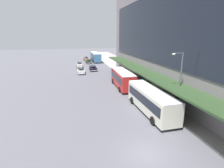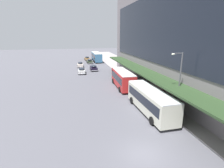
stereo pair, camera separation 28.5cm
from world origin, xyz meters
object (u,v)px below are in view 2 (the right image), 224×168
at_px(sedan_trailing_mid, 94,68).
at_px(sedan_lead_near, 90,61).
at_px(sedan_lead_mid, 80,64).
at_px(street_lamp, 179,80).
at_px(transit_bus_kerbside_far, 97,56).
at_px(sedan_oncoming_rear, 87,58).
at_px(transit_bus_kerbside_rear, 123,78).
at_px(transit_bus_kerbside_front, 150,100).
at_px(pedestrian_at_kerb, 164,97).
at_px(sedan_far_back, 82,71).

bearing_deg(sedan_trailing_mid, sedan_lead_near, 89.03).
height_order(sedan_lead_mid, street_lamp, street_lamp).
height_order(sedan_trailing_mid, sedan_lead_near, sedan_trailing_mid).
distance_m(sedan_lead_near, street_lamp, 45.12).
xyz_separation_m(transit_bus_kerbside_far, sedan_oncoming_rear, (-3.30, 4.05, -1.16)).
height_order(transit_bus_kerbside_rear, sedan_lead_mid, transit_bus_kerbside_rear).
bearing_deg(sedan_trailing_mid, transit_bus_kerbside_front, -83.12).
xyz_separation_m(transit_bus_kerbside_rear, sedan_lead_mid, (-6.82, 24.51, -1.06)).
bearing_deg(sedan_oncoming_rear, sedan_lead_near, -88.62).
distance_m(transit_bus_kerbside_front, sedan_oncoming_rear, 51.11).
bearing_deg(transit_bus_kerbside_rear, sedan_trailing_mid, 100.59).
xyz_separation_m(transit_bus_kerbside_front, pedestrian_at_kerb, (3.01, 1.89, -0.62)).
relative_size(transit_bus_kerbside_rear, sedan_trailing_mid, 1.87).
relative_size(sedan_far_back, pedestrian_at_kerb, 2.34).
bearing_deg(pedestrian_at_kerb, sedan_lead_near, 98.86).
relative_size(sedan_lead_mid, sedan_oncoming_rear, 1.03).
relative_size(sedan_lead_mid, street_lamp, 0.62).
bearing_deg(sedan_trailing_mid, street_lamp, -78.66).
distance_m(transit_bus_kerbside_far, sedan_lead_near, 5.18).
height_order(sedan_lead_mid, sedan_trailing_mid, sedan_lead_mid).
bearing_deg(sedan_lead_mid, transit_bus_kerbside_rear, -74.44).
height_order(sedan_lead_near, pedestrian_at_kerb, pedestrian_at_kerb).
height_order(transit_bus_kerbside_rear, sedan_far_back, transit_bus_kerbside_rear).
distance_m(transit_bus_kerbside_rear, pedestrian_at_kerb, 10.45).
height_order(sedan_lead_near, street_lamp, street_lamp).
distance_m(transit_bus_kerbside_rear, sedan_trailing_mid, 18.42).
relative_size(transit_bus_kerbside_far, sedan_lead_near, 2.46).
relative_size(transit_bus_kerbside_rear, street_lamp, 1.21).
distance_m(transit_bus_kerbside_far, street_lamp, 48.69).
bearing_deg(sedan_trailing_mid, sedan_far_back, -135.26).
bearing_deg(sedan_lead_near, transit_bus_kerbside_front, -85.49).
bearing_deg(transit_bus_kerbside_far, pedestrian_at_kerb, -85.82).
bearing_deg(sedan_lead_mid, pedestrian_at_kerb, -73.71).
height_order(transit_bus_kerbside_far, street_lamp, street_lamp).
bearing_deg(sedan_oncoming_rear, street_lamp, -83.18).
relative_size(transit_bus_kerbside_far, street_lamp, 1.44).
relative_size(transit_bus_kerbside_rear, sedan_far_back, 2.16).
distance_m(sedan_lead_mid, street_lamp, 39.35).
bearing_deg(pedestrian_at_kerb, street_lamp, -94.91).
distance_m(sedan_oncoming_rear, sedan_trailing_mid, 21.09).
xyz_separation_m(transit_bus_kerbside_front, sedan_trailing_mid, (-3.61, 29.88, -1.02)).
bearing_deg(transit_bus_kerbside_rear, pedestrian_at_kerb, -71.93).
xyz_separation_m(sedan_far_back, street_lamp, (9.90, -27.93, 3.87)).
relative_size(transit_bus_kerbside_front, sedan_oncoming_rear, 2.19).
bearing_deg(sedan_far_back, transit_bus_kerbside_far, 71.45).
xyz_separation_m(transit_bus_kerbside_far, sedan_far_back, (-6.91, -20.59, -1.16)).
xyz_separation_m(sedan_lead_mid, street_lamp, (9.76, -37.92, 3.83)).
relative_size(sedan_far_back, sedan_lead_near, 0.96).
distance_m(pedestrian_at_kerb, street_lamp, 4.91).
bearing_deg(transit_bus_kerbside_rear, sedan_oncoming_rear, 94.89).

